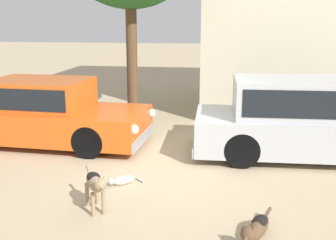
{
  "coord_description": "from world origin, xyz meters",
  "views": [
    {
      "loc": [
        1.13,
        -7.2,
        2.75
      ],
      "look_at": [
        0.05,
        0.2,
        0.9
      ],
      "focal_mm": 43.98,
      "sensor_mm": 36.0,
      "label": 1
    }
  ],
  "objects": [
    {
      "name": "parked_sedan_nearest",
      "position": [
        -2.97,
        1.28,
        0.71
      ],
      "size": [
        4.86,
        2.05,
        1.45
      ],
      "rotation": [
        0.0,
        0.0,
        -0.05
      ],
      "color": "#D15619",
      "rests_on": "ground_plane"
    },
    {
      "name": "stray_cat",
      "position": [
        -0.58,
        -0.85,
        0.08
      ],
      "size": [
        0.57,
        0.46,
        0.16
      ],
      "rotation": [
        0.0,
        0.0,
        3.83
      ],
      "color": "beige",
      "rests_on": "ground_plane"
    },
    {
      "name": "stray_dog_tan",
      "position": [
        1.56,
        -2.32,
        0.15
      ],
      "size": [
        0.47,
        1.04,
        0.35
      ],
      "rotation": [
        0.0,
        0.0,
        4.34
      ],
      "color": "brown",
      "rests_on": "ground_plane"
    },
    {
      "name": "parked_sedan_second",
      "position": [
        2.7,
        1.15,
        0.82
      ],
      "size": [
        4.69,
        1.98,
        1.59
      ],
      "rotation": [
        0.0,
        0.0,
        0.03
      ],
      "color": "#B2B5BA",
      "rests_on": "ground_plane"
    },
    {
      "name": "ground_plane",
      "position": [
        0.0,
        0.0,
        0.0
      ],
      "size": [
        80.0,
        80.0,
        0.0
      ],
      "primitive_type": "plane",
      "color": "tan"
    },
    {
      "name": "stray_dog_spotted",
      "position": [
        -0.72,
        -1.86,
        0.43
      ],
      "size": [
        0.56,
        0.85,
        0.65
      ],
      "rotation": [
        0.0,
        0.0,
        5.27
      ],
      "color": "#997F60",
      "rests_on": "ground_plane"
    }
  ]
}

